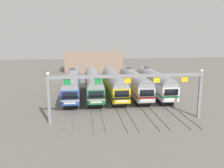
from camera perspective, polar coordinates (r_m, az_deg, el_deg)
The scene contains 9 objects.
ground_plane at distance 45.35m, azimuth 0.49°, elevation -3.02°, with size 160.00×160.00×0.00m, color slate.
track_bed at distance 61.83m, azimuth -1.65°, elevation 0.96°, with size 17.49×70.00×0.15m.
commuter_train_blue at distance 44.40m, azimuth -9.78°, elevation 0.06°, with size 2.88×18.06×5.05m.
commuter_train_green at distance 44.39m, azimuth -4.62°, elevation 0.19°, with size 2.88×18.06×4.77m.
commuter_train_yellow at distance 44.75m, azimuth 0.49°, elevation 0.31°, with size 2.88×18.06×4.77m.
commuter_train_stainless at distance 45.46m, azimuth 5.49°, elevation 0.44°, with size 2.88×18.06×5.05m.
commuter_train_white at distance 46.49m, azimuth 10.30°, elevation 0.55°, with size 2.88×18.06×5.05m.
catenary_gantry at distance 31.19m, azimuth 3.87°, elevation 0.16°, with size 21.22×0.44×6.97m.
maintenance_building at distance 79.53m, azimuth -4.60°, elevation 5.53°, with size 18.71×10.00×6.35m, color gray.
Camera 1 is at (-5.97, -43.50, 11.33)m, focal length 37.26 mm.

